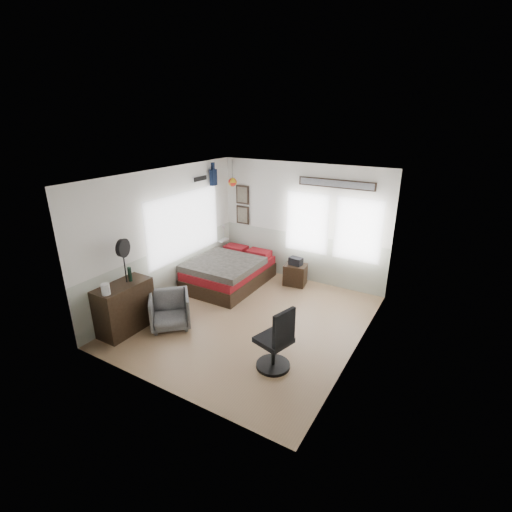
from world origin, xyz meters
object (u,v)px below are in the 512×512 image
at_px(dresser, 125,307).
at_px(armchair, 170,310).
at_px(nightstand, 295,275).
at_px(task_chair, 276,345).
at_px(bed, 229,272).

relative_size(dresser, armchair, 1.41).
height_order(armchair, nightstand, armchair).
xyz_separation_m(nightstand, task_chair, (1.03, -2.91, 0.19)).
relative_size(bed, dresser, 1.99).
bearing_deg(armchair, nightstand, 23.13).
bearing_deg(nightstand, armchair, -122.67).
distance_m(bed, armchair, 2.03).
relative_size(bed, nightstand, 4.12).
bearing_deg(bed, task_chair, -42.88).
bearing_deg(task_chair, armchair, -166.72).
relative_size(armchair, nightstand, 1.47).
bearing_deg(dresser, armchair, 39.47).
bearing_deg(dresser, task_chair, 7.70).
bearing_deg(armchair, task_chair, -46.29).
xyz_separation_m(bed, nightstand, (1.30, 0.77, -0.07)).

